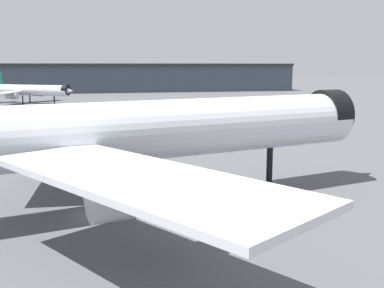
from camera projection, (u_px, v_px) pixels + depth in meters
The scene contains 4 objects.
ground at pixel (96, 216), 47.65m from camera, with size 900.00×900.00×0.00m, color #56565B.
airliner_near_gate at pixel (121, 133), 48.69m from camera, with size 68.30×61.89×18.99m.
airliner_far_taxiway at pixel (29, 90), 185.08m from camera, with size 35.64×31.64×12.25m.
terminal_building at pixel (113, 77), 267.37m from camera, with size 210.30×58.42×28.86m.
Camera 1 is at (-6.11, -46.35, 15.59)m, focal length 42.78 mm.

